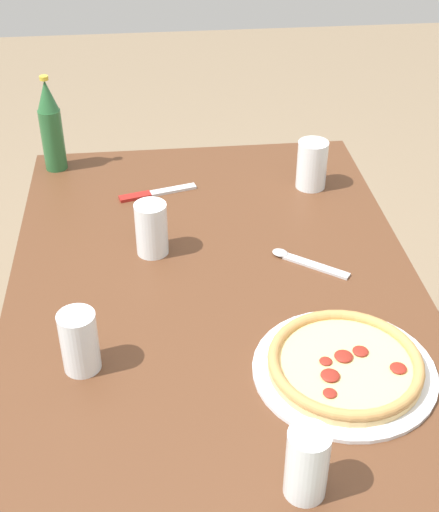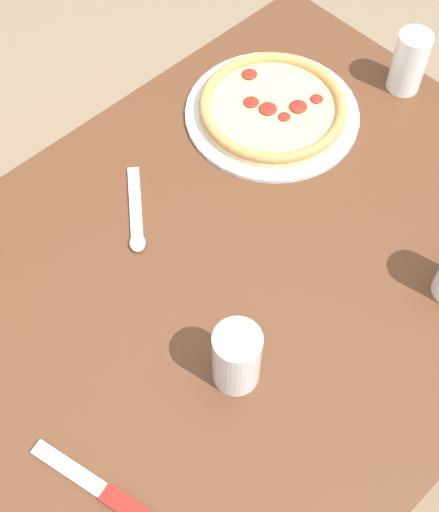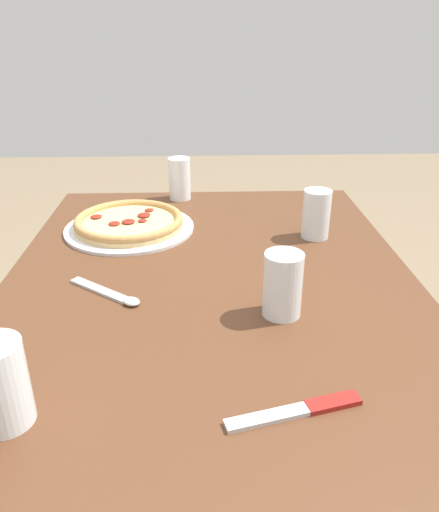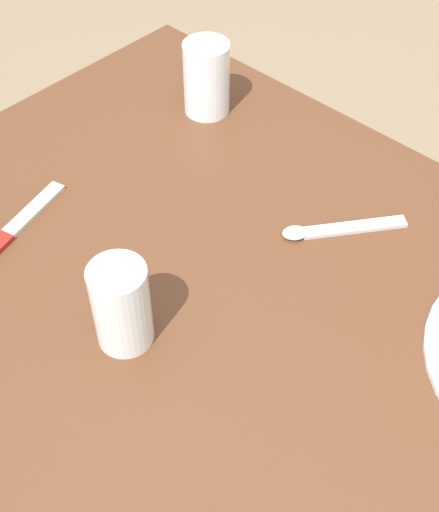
% 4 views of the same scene
% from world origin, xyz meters
% --- Properties ---
extents(ground_plane, '(8.00, 8.00, 0.00)m').
position_xyz_m(ground_plane, '(0.00, 0.00, 0.00)').
color(ground_plane, '#847056').
extents(table, '(1.20, 0.85, 0.75)m').
position_xyz_m(table, '(0.00, 0.00, 0.37)').
color(table, '#56331E').
rests_on(table, ground_plane).
extents(pizza_pepperoni, '(0.32, 0.32, 0.04)m').
position_xyz_m(pizza_pepperoni, '(0.31, 0.20, 0.76)').
color(pizza_pepperoni, silver).
rests_on(pizza_pepperoni, table).
extents(glass_cola, '(0.07, 0.07, 0.12)m').
position_xyz_m(glass_cola, '(-0.10, -0.12, 0.80)').
color(glass_cola, white).
rests_on(glass_cola, table).
extents(glass_water, '(0.06, 0.06, 0.12)m').
position_xyz_m(glass_water, '(0.54, 0.08, 0.80)').
color(glass_water, white).
rests_on(glass_water, table).
extents(glass_red_wine, '(0.07, 0.07, 0.12)m').
position_xyz_m(glass_red_wine, '(-0.35, 0.28, 0.80)').
color(glass_red_wine, white).
rests_on(glass_red_wine, table).
extents(glass_lemonade, '(0.07, 0.07, 0.12)m').
position_xyz_m(glass_lemonade, '(0.24, -0.26, 0.80)').
color(glass_lemonade, white).
rests_on(glass_lemonade, table).
extents(beer_bottle, '(0.06, 0.06, 0.25)m').
position_xyz_m(beer_bottle, '(-0.52, -0.36, 0.87)').
color(beer_bottle, '#286033').
rests_on(beer_bottle, table).
extents(knife, '(0.07, 0.19, 0.01)m').
position_xyz_m(knife, '(-0.35, -0.11, 0.75)').
color(knife, maroon).
rests_on(knife, table).
extents(spoon, '(0.13, 0.16, 0.01)m').
position_xyz_m(spoon, '(-0.03, 0.19, 0.75)').
color(spoon, silver).
rests_on(spoon, table).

